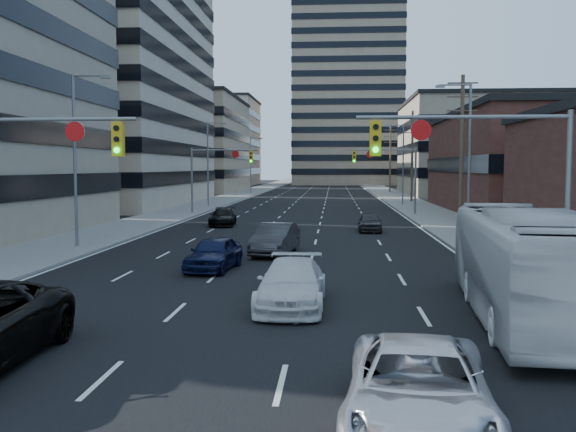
% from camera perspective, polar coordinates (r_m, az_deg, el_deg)
% --- Properties ---
extents(ground, '(400.00, 400.00, 0.00)m').
position_cam_1_polar(ground, '(13.25, -8.67, -14.43)').
color(ground, black).
rests_on(ground, ground).
extents(road_surface, '(18.00, 300.00, 0.02)m').
position_cam_1_polar(road_surface, '(142.32, 2.95, 2.65)').
color(road_surface, black).
rests_on(road_surface, ground).
extents(sidewalk_left, '(5.00, 300.00, 0.15)m').
position_cam_1_polar(sidewalk_left, '(143.01, -1.66, 2.69)').
color(sidewalk_left, slate).
rests_on(sidewalk_left, ground).
extents(sidewalk_right, '(5.00, 300.00, 0.15)m').
position_cam_1_polar(sidewalk_right, '(142.56, 7.59, 2.64)').
color(sidewalk_right, slate).
rests_on(sidewalk_right, ground).
extents(office_left_mid, '(26.00, 34.00, 28.00)m').
position_cam_1_polar(office_left_mid, '(78.75, -18.57, 11.25)').
color(office_left_mid, '#ADA089').
rests_on(office_left_mid, ground).
extents(office_left_far, '(20.00, 30.00, 16.00)m').
position_cam_1_polar(office_left_far, '(115.45, -9.40, 6.16)').
color(office_left_far, gray).
rests_on(office_left_far, ground).
extents(storefront_right_mid, '(20.00, 30.00, 9.00)m').
position_cam_1_polar(storefront_right_mid, '(65.74, 22.95, 4.23)').
color(storefront_right_mid, '#472119').
rests_on(storefront_right_mid, ground).
extents(office_right_far, '(22.00, 28.00, 14.00)m').
position_cam_1_polar(office_right_far, '(102.69, 16.65, 5.71)').
color(office_right_far, gray).
rests_on(office_right_far, ground).
extents(apartment_tower, '(26.00, 26.00, 58.00)m').
position_cam_1_polar(apartment_tower, '(164.14, 5.29, 13.02)').
color(apartment_tower, gray).
rests_on(apartment_tower, ground).
extents(bg_block_left, '(24.00, 24.00, 20.00)m').
position_cam_1_polar(bg_block_left, '(155.42, -7.40, 6.44)').
color(bg_block_left, '#ADA089').
rests_on(bg_block_left, ground).
extents(bg_block_right, '(22.00, 22.00, 12.00)m').
position_cam_1_polar(bg_block_right, '(145.21, 15.74, 4.89)').
color(bg_block_right, gray).
rests_on(bg_block_right, ground).
extents(signal_near_left, '(6.59, 0.33, 6.00)m').
position_cam_1_polar(signal_near_left, '(22.68, -22.89, 4.19)').
color(signal_near_left, slate).
rests_on(signal_near_left, ground).
extents(signal_near_right, '(6.59, 0.33, 6.00)m').
position_cam_1_polar(signal_near_right, '(20.75, 17.06, 4.36)').
color(signal_near_right, slate).
rests_on(signal_near_right, ground).
extents(signal_far_left, '(6.09, 0.33, 6.00)m').
position_cam_1_polar(signal_far_left, '(58.18, -6.33, 4.38)').
color(signal_far_left, slate).
rests_on(signal_far_left, ground).
extents(signal_far_right, '(6.09, 0.33, 6.00)m').
position_cam_1_polar(signal_far_right, '(57.43, 8.98, 4.35)').
color(signal_far_right, slate).
rests_on(signal_far_right, ground).
extents(utility_pole_block, '(2.20, 0.28, 11.00)m').
position_cam_1_polar(utility_pole_block, '(49.16, 15.18, 5.98)').
color(utility_pole_block, '#4C3D2D').
rests_on(utility_pole_block, ground).
extents(utility_pole_midblock, '(2.20, 0.28, 11.00)m').
position_cam_1_polar(utility_pole_midblock, '(78.81, 10.98, 5.39)').
color(utility_pole_midblock, '#4C3D2D').
rests_on(utility_pole_midblock, ground).
extents(utility_pole_distant, '(2.20, 0.28, 11.00)m').
position_cam_1_polar(utility_pole_distant, '(108.65, 9.08, 5.11)').
color(utility_pole_distant, '#4C3D2D').
rests_on(utility_pole_distant, ground).
extents(streetlight_left_near, '(2.03, 0.22, 9.00)m').
position_cam_1_polar(streetlight_left_near, '(34.82, -18.19, 5.45)').
color(streetlight_left_near, slate).
rests_on(streetlight_left_near, ground).
extents(streetlight_left_mid, '(2.03, 0.22, 9.00)m').
position_cam_1_polar(streetlight_left_mid, '(68.51, -7.01, 5.00)').
color(streetlight_left_mid, slate).
rests_on(streetlight_left_mid, ground).
extents(streetlight_left_far, '(2.03, 0.22, 9.00)m').
position_cam_1_polar(streetlight_left_far, '(103.08, -3.26, 4.80)').
color(streetlight_left_far, slate).
rests_on(streetlight_left_far, ground).
extents(streetlight_right_near, '(2.03, 0.22, 9.00)m').
position_cam_1_polar(streetlight_right_near, '(37.99, 15.58, 5.40)').
color(streetlight_right_near, slate).
rests_on(streetlight_right_near, ground).
extents(streetlight_right_far, '(2.03, 0.22, 9.00)m').
position_cam_1_polar(streetlight_right_far, '(72.63, 10.07, 4.92)').
color(streetlight_right_far, slate).
rests_on(streetlight_right_far, ground).
extents(white_van, '(2.04, 4.94, 1.43)m').
position_cam_1_polar(white_van, '(19.55, 0.34, -6.08)').
color(white_van, silver).
rests_on(white_van, ground).
extents(silver_suv, '(2.80, 5.23, 1.40)m').
position_cam_1_polar(silver_suv, '(10.85, 11.53, -14.88)').
color(silver_suv, silver).
rests_on(silver_suv, ground).
extents(transit_bus, '(3.61, 11.40, 3.12)m').
position_cam_1_polar(transit_bus, '(19.04, 20.21, -4.05)').
color(transit_bus, silver).
rests_on(transit_bus, ground).
extents(sedan_blue, '(2.12, 4.29, 1.41)m').
position_cam_1_polar(sedan_blue, '(26.70, -6.60, -3.32)').
color(sedan_blue, '#0D1235').
rests_on(sedan_blue, ground).
extents(sedan_grey_center, '(2.23, 4.80, 1.52)m').
position_cam_1_polar(sedan_grey_center, '(31.20, -1.14, -2.07)').
color(sedan_grey_center, '#323234').
rests_on(sedan_grey_center, ground).
extents(sedan_black_far, '(2.09, 4.48, 1.26)m').
position_cam_1_polar(sedan_black_far, '(46.73, -5.80, -0.11)').
color(sedan_black_far, black).
rests_on(sedan_black_far, ground).
extents(sedan_grey_right, '(1.53, 3.70, 1.26)m').
position_cam_1_polar(sedan_grey_right, '(42.67, 7.28, -0.55)').
color(sedan_grey_right, '#2D2D2F').
rests_on(sedan_grey_right, ground).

